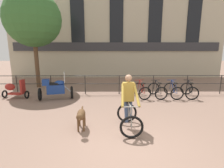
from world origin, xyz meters
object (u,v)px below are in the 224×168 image
at_px(parked_bicycle_mid_left, 157,90).
at_px(parked_scooter, 14,89).
at_px(parked_bicycle_near_lamp, 141,90).
at_px(parked_motorcycle, 56,88).
at_px(cyclist_with_bike, 129,105).
at_px(parked_bicycle_mid_right, 173,90).
at_px(dog, 81,115).
at_px(parked_bicycle_far_end, 189,90).

xyz_separation_m(parked_bicycle_mid_left, parked_scooter, (-7.29, -0.14, 0.10)).
distance_m(parked_bicycle_near_lamp, parked_scooter, 6.46).
bearing_deg(parked_scooter, parked_motorcycle, -89.88).
xyz_separation_m(cyclist_with_bike, parked_bicycle_mid_right, (2.67, 3.52, -0.41)).
xyz_separation_m(dog, parked_bicycle_near_lamp, (2.50, 3.65, -0.11)).
height_order(cyclist_with_bike, parked_scooter, cyclist_with_bike).
bearing_deg(cyclist_with_bike, dog, -176.77).
bearing_deg(parked_scooter, parked_bicycle_far_end, -82.74).
relative_size(dog, parked_bicycle_mid_right, 0.94).
relative_size(parked_motorcycle, parked_bicycle_far_end, 1.44).
bearing_deg(dog, parked_bicycle_mid_right, 37.37).
relative_size(parked_bicycle_mid_right, parked_scooter, 0.85).
relative_size(parked_bicycle_near_lamp, parked_bicycle_mid_left, 1.02).
relative_size(parked_bicycle_near_lamp, parked_bicycle_mid_right, 1.08).
relative_size(parked_bicycle_near_lamp, parked_scooter, 0.92).
bearing_deg(parked_bicycle_far_end, parked_bicycle_mid_right, 9.57).
bearing_deg(dog, parked_scooter, 134.51).
distance_m(parked_bicycle_near_lamp, parked_bicycle_far_end, 2.49).
bearing_deg(parked_bicycle_mid_left, parked_scooter, -5.54).
bearing_deg(parked_scooter, parked_bicycle_mid_right, -82.65).
height_order(parked_bicycle_mid_left, parked_scooter, parked_scooter).
height_order(dog, parked_bicycle_mid_left, parked_bicycle_mid_left).
relative_size(parked_bicycle_mid_right, parked_bicycle_far_end, 0.93).
xyz_separation_m(cyclist_with_bike, parked_bicycle_mid_left, (1.84, 3.52, -0.41)).
xyz_separation_m(cyclist_with_bike, dog, (-1.49, -0.13, -0.30)).
distance_m(parked_bicycle_mid_left, parked_bicycle_far_end, 1.66).
height_order(parked_bicycle_near_lamp, parked_bicycle_far_end, same).
xyz_separation_m(parked_motorcycle, parked_bicycle_far_end, (6.79, 0.37, -0.20)).
bearing_deg(parked_bicycle_far_end, parked_motorcycle, 12.72).
distance_m(cyclist_with_bike, parked_bicycle_mid_left, 4.00).
height_order(parked_motorcycle, parked_bicycle_mid_right, parked_motorcycle).
height_order(cyclist_with_bike, parked_bicycle_mid_right, cyclist_with_bike).
bearing_deg(parked_bicycle_far_end, parked_scooter, 10.45).
bearing_deg(parked_bicycle_mid_right, dog, 40.44).
bearing_deg(parked_motorcycle, parked_bicycle_mid_left, -99.87).
distance_m(parked_bicycle_near_lamp, parked_bicycle_mid_right, 1.66).
distance_m(cyclist_with_bike, parked_scooter, 6.42).
relative_size(parked_bicycle_mid_left, parked_bicycle_mid_right, 1.05).
bearing_deg(parked_bicycle_near_lamp, parked_bicycle_far_end, 170.17).
distance_m(parked_motorcycle, parked_bicycle_near_lamp, 4.32).
distance_m(parked_motorcycle, parked_bicycle_mid_right, 5.97).
bearing_deg(parked_bicycle_near_lamp, cyclist_with_bike, 64.14).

